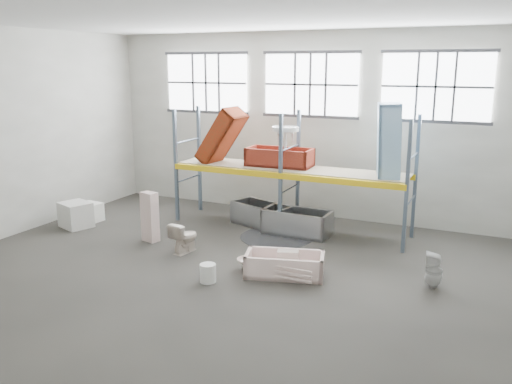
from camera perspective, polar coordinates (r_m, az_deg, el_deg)
The scene contains 31 objects.
floor at distance 10.94m, azimuth -3.37°, elevation -9.09°, with size 12.00×10.00×0.10m, color #45413B.
ceiling at distance 10.14m, azimuth -3.79°, elevation 18.59°, with size 12.00×10.00×0.10m, color silver.
wall_back at distance 14.82m, azimuth 5.86°, elevation 7.05°, with size 12.00×0.10×5.00m, color #9D9C91.
window_left at distance 15.98m, azimuth -5.29°, elevation 11.48°, with size 2.60×0.04×1.60m, color white.
window_mid at distance 14.64m, azimuth 5.82°, elevation 11.29°, with size 2.60×0.04×1.60m, color white.
window_right at distance 13.91m, azimuth 18.57°, elevation 10.56°, with size 2.60×0.04×1.60m, color white.
rack_upright_la at distance 14.38m, azimuth -8.51°, elevation 2.75°, with size 0.08×0.08×3.00m, color slate.
rack_upright_lb at distance 15.38m, azimuth -6.05°, elevation 3.51°, with size 0.08×0.08×3.00m, color slate.
rack_upright_ma at distance 12.99m, azimuth 2.61°, elevation 1.73°, with size 0.08×0.08×3.00m, color slate.
rack_upright_mb at distance 14.09m, azimuth 4.48°, elevation 2.63°, with size 0.08×0.08×3.00m, color slate.
rack_upright_ra at distance 12.20m, azimuth 15.75°, elevation 0.46°, with size 0.08×0.08×3.00m, color slate.
rack_upright_rb at distance 13.36m, azimuth 16.61°, elevation 1.50°, with size 0.08×0.08×3.00m, color slate.
rack_beam_front at distance 12.99m, azimuth 2.61°, elevation 1.73°, with size 6.00×0.10×0.14m, color yellow.
rack_beam_back at distance 14.09m, azimuth 4.48°, elevation 2.63°, with size 6.00×0.10×0.14m, color yellow.
shelf_deck at distance 13.52m, azimuth 3.59°, elevation 2.53°, with size 5.90×1.10×0.03m, color gray.
wet_patch at distance 13.20m, azimuth 2.21°, elevation -4.80°, with size 1.80×1.80×0.00m, color black.
bathtub_beige at distance 10.84m, azimuth 3.06°, elevation -7.71°, with size 1.56×0.74×0.46m, color #F6D5CD, non-canonical shape.
cistern_spare at distance 10.92m, azimuth 3.40°, elevation -7.26°, with size 0.42×0.20×0.40m, color beige.
sink_in_tub at distance 11.15m, azimuth -0.87°, elevation -7.44°, with size 0.46×0.46×0.16m, color beige.
toilet_beige at distance 12.18m, azimuth -7.62°, elevation -4.78°, with size 0.39×0.69×0.71m, color beige.
cistern_tall at distance 13.00m, azimuth -11.21°, elevation -2.60°, with size 0.39×0.25×1.20m, color beige.
toilet_white at distance 10.74m, azimuth 18.38°, elevation -7.92°, with size 0.32×0.32×0.70m, color silver.
steel_tub_left at distance 14.06m, azimuth 0.61°, elevation -2.41°, with size 1.60×0.75×0.59m, color #AFB3B8, non-canonical shape.
steel_tub_right at distance 13.40m, azimuth 4.38°, elevation -3.20°, with size 1.66×0.78×0.61m, color #AEB1B5, non-canonical shape.
rust_tub_flat at distance 13.70m, azimuth 2.53°, elevation 3.71°, with size 1.66×0.78×0.47m, color maroon, non-canonical shape.
rust_tub_tilted at distance 14.05m, azimuth -3.67°, elevation 5.90°, with size 1.58×0.74×0.45m, color #9C1C0A, non-canonical shape.
sink_on_shelf at distance 13.36m, azimuth 3.12°, elevation 4.65°, with size 0.66×0.51×0.59m, color silver.
blue_tub_upright at distance 12.70m, azimuth 13.93°, elevation 5.18°, with size 1.76×0.83×0.50m, color #8CB6D9, non-canonical shape.
bucket at distance 10.57m, azimuth -5.14°, elevation -8.58°, with size 0.31×0.31×0.36m, color silver.
carton_near at distance 14.69m, azimuth -18.61°, elevation -2.30°, with size 0.76×0.65×0.65m, color silver.
carton_far at distance 15.11m, azimuth -17.37°, elevation -2.09°, with size 0.59×0.59×0.49m, color white.
Camera 1 is at (4.84, -8.86, 4.14)m, focal length 37.63 mm.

